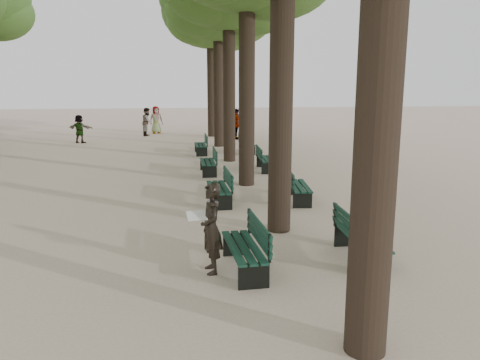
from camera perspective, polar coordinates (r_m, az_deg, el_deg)
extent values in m
plane|color=beige|center=(7.84, -1.42, -13.18)|extent=(120.00, 120.00, 0.00)
cylinder|color=#33261C|center=(5.58, 16.96, 15.88)|extent=(0.52, 0.52, 7.50)
cylinder|color=#33261C|center=(10.34, 5.10, 14.12)|extent=(0.52, 0.52, 7.50)
cylinder|color=#33261C|center=(15.26, 0.83, 13.33)|extent=(0.52, 0.52, 7.50)
cylinder|color=#33261C|center=(20.21, -1.34, 12.90)|extent=(0.52, 0.52, 7.50)
cylinder|color=#33261C|center=(25.19, -2.65, 12.63)|extent=(0.52, 0.52, 7.50)
cylinder|color=#33261C|center=(30.17, -3.52, 12.45)|extent=(0.52, 0.52, 7.50)
ellipsoid|color=#30591E|center=(30.49, -3.62, 19.89)|extent=(6.00, 6.00, 4.50)
cube|color=black|center=(8.48, 0.39, -9.58)|extent=(0.62, 1.83, 0.45)
cube|color=black|center=(8.40, 0.39, -8.15)|extent=(0.64, 1.83, 0.04)
cube|color=black|center=(8.37, 2.29, -6.28)|extent=(0.14, 1.80, 0.40)
cube|color=black|center=(13.16, -2.65, -1.87)|extent=(0.57, 1.81, 0.45)
cube|color=black|center=(13.11, -2.66, -0.92)|extent=(0.59, 1.81, 0.04)
cube|color=black|center=(13.09, -1.46, 0.28)|extent=(0.09, 1.80, 0.40)
cube|color=black|center=(17.52, -3.97, 1.50)|extent=(0.52, 1.80, 0.45)
cube|color=black|center=(17.48, -3.98, 2.22)|extent=(0.54, 1.80, 0.04)
cube|color=black|center=(17.46, -3.07, 3.12)|extent=(0.04, 1.80, 0.40)
cube|color=black|center=(22.53, -4.84, 3.74)|extent=(0.52, 1.80, 0.45)
cube|color=black|center=(22.50, -4.85, 4.31)|extent=(0.54, 1.80, 0.04)
cube|color=black|center=(22.49, -4.15, 5.00)|extent=(0.04, 1.80, 0.40)
cube|color=black|center=(9.26, 14.57, -8.10)|extent=(0.57, 1.81, 0.45)
cube|color=black|center=(9.19, 14.64, -6.78)|extent=(0.59, 1.81, 0.04)
cube|color=black|center=(9.01, 13.06, -5.26)|extent=(0.09, 1.80, 0.40)
cube|color=black|center=(13.47, 7.17, -1.64)|extent=(0.70, 1.84, 0.45)
cube|color=black|center=(13.42, 7.20, -0.70)|extent=(0.72, 1.85, 0.04)
cube|color=black|center=(13.33, 6.04, 0.42)|extent=(0.23, 1.79, 0.40)
cube|color=black|center=(18.19, 3.20, 1.88)|extent=(0.61, 1.82, 0.45)
cube|color=black|center=(18.15, 3.21, 2.58)|extent=(0.63, 1.83, 0.04)
cube|color=black|center=(18.08, 2.34, 3.42)|extent=(0.14, 1.80, 0.40)
cube|color=black|center=(22.93, 0.90, 3.91)|extent=(0.58, 1.82, 0.45)
cube|color=black|center=(22.90, 0.90, 4.47)|extent=(0.60, 1.82, 0.04)
cube|color=black|center=(22.81, 0.21, 5.13)|extent=(0.10, 1.80, 0.40)
imported|color=black|center=(8.25, -3.52, -5.90)|extent=(0.42, 0.69, 1.62)
cube|color=white|center=(8.17, -5.29, -4.35)|extent=(0.37, 0.29, 0.12)
imported|color=#262628|center=(28.27, -18.98, 5.92)|extent=(1.49, 0.87, 1.60)
imported|color=#262628|center=(32.54, -10.19, 7.24)|extent=(0.97, 0.65, 1.84)
imported|color=#262628|center=(31.00, -11.22, 6.96)|extent=(0.51, 0.93, 1.81)
imported|color=#262628|center=(35.24, 0.15, 7.54)|extent=(1.07, 0.75, 1.60)
imported|color=#262628|center=(28.46, -0.46, 6.82)|extent=(0.65, 1.14, 1.84)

